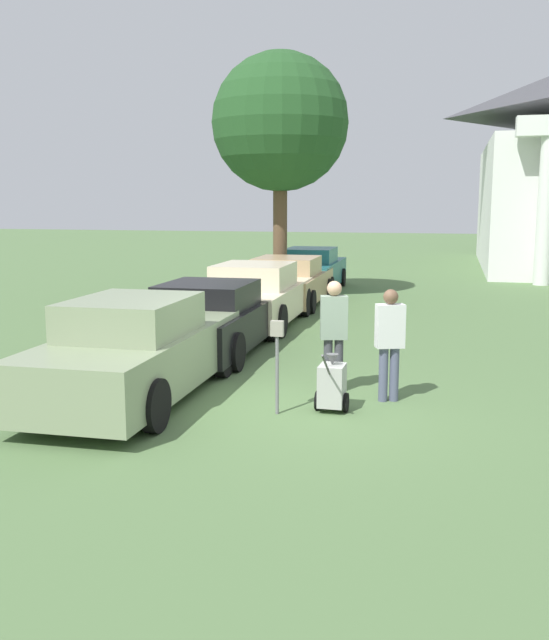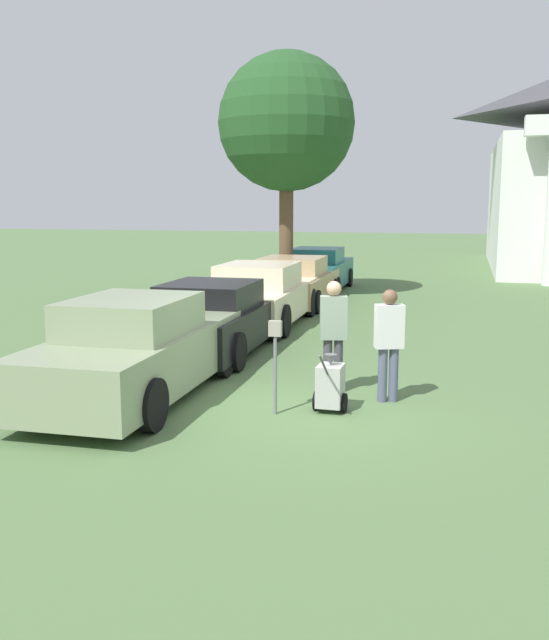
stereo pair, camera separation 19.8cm
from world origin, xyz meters
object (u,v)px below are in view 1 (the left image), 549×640
parked_car_tan (288,283)px  person_supervisor (390,338)px  equipment_cart (332,385)px  parked_car_black (210,320)px  person_worker (334,329)px  parked_car_sage (137,351)px  parked_car_teal (311,271)px  parking_meter (277,349)px  parked_car_cream (256,296)px

parked_car_tan → person_supervisor: bearing=-69.5°
equipment_cart → parked_car_black: bearing=132.5°
person_worker → parked_car_sage: bearing=6.1°
parked_car_teal → person_supervisor: size_ratio=2.75×
parked_car_black → parked_car_tan: (0.00, 6.92, -0.02)m
parked_car_tan → parking_meter: bearing=-78.9°
parked_car_black → parked_car_tan: 6.92m
parked_car_sage → parking_meter: parked_car_sage is taller
parking_meter → parked_car_teal: bearing=99.1°
parked_car_black → parked_car_cream: 3.40m
person_worker → person_supervisor: size_ratio=1.04×
parked_car_teal → parking_meter: bearing=-81.9°
parked_car_sage → person_supervisor: (3.77, 0.77, 0.24)m
parked_car_cream → parked_car_tan: (-0.00, 3.52, -0.05)m
equipment_cart → person_worker: bearing=99.2°
parked_car_cream → person_supervisor: 7.14m
parked_car_cream → person_worker: (2.87, -5.76, 0.31)m
parked_car_teal → person_worker: (2.87, -12.84, 0.34)m
parked_car_black → parked_car_teal: bearing=89.0°
parked_car_cream → parking_meter: (2.29, -7.13, 0.24)m
parked_car_teal → person_worker: bearing=-78.4°
parked_car_black → parking_meter: (2.29, -3.73, 0.27)m
parked_car_black → person_supervisor: person_supervisor is taller
parked_car_cream → parked_car_sage: bearing=-91.0°
parked_car_teal → equipment_cart: (3.02, -13.87, -0.29)m
parked_car_sage → person_worker: person_worker is taller
parked_car_black → person_supervisor: 4.63m
parked_car_cream → parked_car_tan: size_ratio=1.03×
parked_car_sage → parked_car_cream: size_ratio=1.01×
parked_car_black → person_worker: bearing=-40.5°
parked_car_cream → parked_car_teal: (-0.00, 7.07, -0.03)m
parked_car_black → person_supervisor: (3.77, -2.66, 0.30)m
parked_car_tan → person_worker: 9.72m
parked_car_sage → parked_car_teal: parked_car_sage is taller
parked_car_sage → parked_car_cream: bearing=89.0°
parked_car_black → person_worker: person_worker is taller
parked_car_tan → person_worker: person_worker is taller
parked_car_tan → parking_meter: parked_car_tan is taller
parked_car_sage → parked_car_tan: size_ratio=1.04×
parked_car_cream → person_worker: bearing=-64.5°
parking_meter → parked_car_cream: bearing=107.8°
parked_car_teal → equipment_cart: 14.20m
parked_car_sage → person_supervisor: bearing=10.5°
parked_car_tan → parked_car_black: bearing=-91.0°
person_supervisor → equipment_cart: 1.20m
parked_car_teal → parked_car_sage: bearing=-91.0°
parked_car_sage → parked_car_black: size_ratio=1.06×
parked_car_black → parking_meter: parked_car_black is taller
parked_car_black → parked_car_cream: size_ratio=0.95×
parked_car_cream → parking_meter: 7.49m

